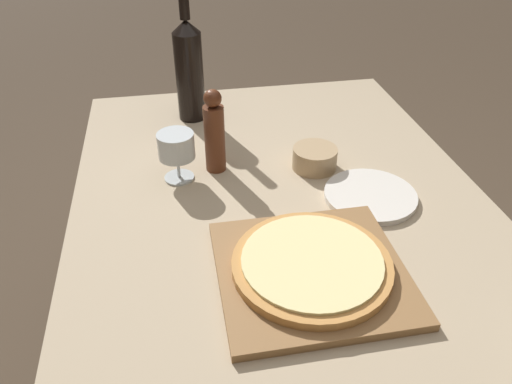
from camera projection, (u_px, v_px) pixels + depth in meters
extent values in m
cube|color=tan|center=(287.00, 219.00, 1.10)|extent=(0.94, 1.40, 0.03)
cylinder|color=brown|center=(129.00, 204.00, 1.77)|extent=(0.06, 0.06, 0.70)
cylinder|color=brown|center=(350.00, 181.00, 1.89)|extent=(0.06, 0.06, 0.70)
cube|color=olive|center=(309.00, 272.00, 0.93)|extent=(0.35, 0.33, 0.02)
cylinder|color=#C68947|center=(310.00, 265.00, 0.92)|extent=(0.30, 0.30, 0.02)
cylinder|color=beige|center=(310.00, 260.00, 0.92)|extent=(0.26, 0.26, 0.01)
cylinder|color=black|center=(190.00, 77.00, 1.41)|extent=(0.08, 0.08, 0.25)
cone|color=black|center=(186.00, 26.00, 1.33)|extent=(0.08, 0.08, 0.04)
cylinder|color=black|center=(184.00, 4.00, 1.30)|extent=(0.03, 0.03, 0.08)
cylinder|color=#5B2D19|center=(215.00, 139.00, 1.20)|extent=(0.05, 0.05, 0.17)
sphere|color=#5B2D19|center=(213.00, 98.00, 1.14)|extent=(0.04, 0.04, 0.04)
cylinder|color=silver|center=(179.00, 177.00, 1.21)|extent=(0.07, 0.07, 0.00)
cylinder|color=silver|center=(178.00, 167.00, 1.19)|extent=(0.01, 0.01, 0.06)
cylinder|color=silver|center=(176.00, 146.00, 1.16)|extent=(0.09, 0.09, 0.06)
cylinder|color=tan|center=(315.00, 158.00, 1.24)|extent=(0.11, 0.11, 0.05)
cylinder|color=silver|center=(370.00, 196.00, 1.14)|extent=(0.21, 0.21, 0.01)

